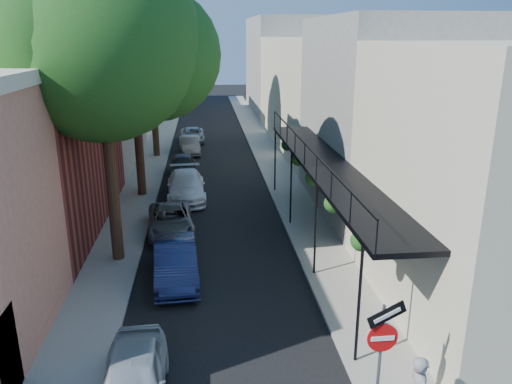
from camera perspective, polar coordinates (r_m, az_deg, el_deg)
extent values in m
cube|color=black|center=(38.60, -5.23, 5.19)|extent=(6.00, 64.00, 0.01)
cube|color=gray|center=(38.76, -11.18, 5.07)|extent=(2.00, 64.00, 0.12)
cube|color=gray|center=(38.84, 0.70, 5.42)|extent=(2.00, 64.00, 0.12)
cube|color=beige|center=(13.22, -26.59, -16.47)|extent=(0.10, 1.20, 2.20)
cube|color=gray|center=(22.21, -18.70, 16.15)|extent=(0.06, 7.00, 4.00)
cube|color=gray|center=(35.00, -20.48, 10.38)|extent=(8.00, 12.00, 9.00)
cube|color=beige|center=(48.60, -16.56, 13.04)|extent=(8.00, 16.00, 10.00)
cube|color=tan|center=(62.46, -14.23, 13.14)|extent=(8.00, 12.00, 8.00)
cube|color=gray|center=(24.87, 16.53, 8.27)|extent=(8.00, 10.00, 9.00)
cube|color=beige|center=(39.10, 8.16, 11.18)|extent=(8.00, 20.00, 8.00)
cube|color=gray|center=(56.60, 3.74, 14.24)|extent=(8.00, 16.00, 10.00)
cube|color=black|center=(18.90, 8.37, 2.96)|extent=(2.00, 16.00, 0.15)
cube|color=black|center=(18.49, 5.62, 5.54)|extent=(0.05, 16.00, 0.05)
cylinder|color=black|center=(13.02, 11.69, -12.23)|extent=(0.08, 0.08, 3.40)
cylinder|color=black|center=(26.76, 2.19, 3.71)|extent=(0.08, 0.08, 3.40)
sphere|color=#224F16|center=(13.41, 11.98, -5.41)|extent=(0.60, 0.60, 0.60)
sphere|color=#224F16|center=(18.88, 6.54, 1.60)|extent=(0.60, 0.60, 0.60)
sphere|color=#224F16|center=(24.60, 3.58, 5.42)|extent=(0.60, 0.60, 0.60)
cylinder|color=#595B60|center=(11.58, 13.90, -18.65)|extent=(0.07, 0.07, 2.90)
cylinder|color=red|center=(11.16, 14.24, -15.85)|extent=(0.66, 0.04, 0.66)
cube|color=white|center=(11.13, 14.29, -15.93)|extent=(0.50, 0.02, 0.10)
cylinder|color=white|center=(11.17, 14.20, -15.79)|extent=(0.70, 0.02, 0.70)
cube|color=black|center=(10.88, 14.73, -13.42)|extent=(0.89, 0.15, 0.58)
cube|color=white|center=(10.86, 14.79, -13.49)|extent=(0.60, 0.10, 0.31)
cylinder|color=#331E14|center=(18.64, -16.24, 2.24)|extent=(0.44, 0.44, 7.00)
sphere|color=#224F16|center=(18.05, -17.50, 16.21)|extent=(6.80, 6.80, 6.80)
sphere|color=#224F16|center=(18.83, -11.50, 15.14)|extent=(4.76, 4.76, 4.76)
cylinder|color=#331E14|center=(26.43, -13.29, 6.05)|extent=(0.44, 0.44, 6.30)
sphere|color=#224F16|center=(25.97, -13.93, 14.84)|extent=(6.00, 6.00, 6.00)
sphere|color=#224F16|center=(26.73, -10.31, 14.05)|extent=(4.20, 4.20, 4.20)
cylinder|color=#331E14|center=(35.18, -11.61, 9.78)|extent=(0.44, 0.44, 7.35)
sphere|color=#224F16|center=(34.89, -12.10, 17.49)|extent=(7.00, 7.00, 7.00)
sphere|color=#224F16|center=(35.81, -8.97, 16.84)|extent=(4.90, 4.90, 4.90)
imported|color=#ABB4BD|center=(12.55, -13.84, -20.05)|extent=(1.63, 3.81, 1.28)
imported|color=#161E44|center=(17.66, -9.17, -7.89)|extent=(1.74, 4.22, 1.36)
imported|color=slate|center=(21.79, -9.71, -3.23)|extent=(2.25, 4.24, 1.14)
imported|color=white|center=(26.18, -8.01, 0.68)|extent=(2.16, 4.82, 1.37)
imported|color=black|center=(30.60, -8.33, 3.04)|extent=(1.69, 3.85, 1.29)
imported|color=gray|center=(36.39, -7.58, 5.31)|extent=(1.65, 3.74, 1.19)
imported|color=#9EA9B3|center=(40.43, -7.30, 6.49)|extent=(1.97, 4.07, 1.12)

